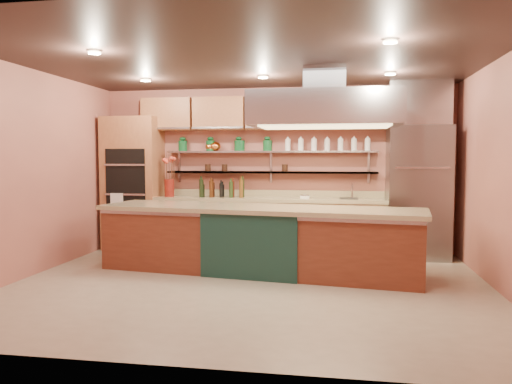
% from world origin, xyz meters
% --- Properties ---
extents(floor, '(6.00, 5.00, 0.02)m').
position_xyz_m(floor, '(0.00, 0.00, -0.01)').
color(floor, tan).
rests_on(floor, ground).
extents(ceiling, '(6.00, 5.00, 0.02)m').
position_xyz_m(ceiling, '(0.00, 0.00, 2.80)').
color(ceiling, black).
rests_on(ceiling, wall_back).
extents(wall_back, '(6.00, 0.04, 2.80)m').
position_xyz_m(wall_back, '(0.00, 2.50, 1.40)').
color(wall_back, '#A65D4E').
rests_on(wall_back, floor).
extents(wall_front, '(6.00, 0.04, 2.80)m').
position_xyz_m(wall_front, '(0.00, -2.50, 1.40)').
color(wall_front, '#A65D4E').
rests_on(wall_front, floor).
extents(wall_left, '(0.04, 5.00, 2.80)m').
position_xyz_m(wall_left, '(-3.00, 0.00, 1.40)').
color(wall_left, '#A65D4E').
rests_on(wall_left, floor).
extents(wall_right, '(0.04, 5.00, 2.80)m').
position_xyz_m(wall_right, '(3.00, 0.00, 1.40)').
color(wall_right, '#A65D4E').
rests_on(wall_right, floor).
extents(oven_stack, '(0.95, 0.64, 2.30)m').
position_xyz_m(oven_stack, '(-2.45, 2.18, 1.15)').
color(oven_stack, '#9C5C38').
rests_on(oven_stack, floor).
extents(refrigerator, '(0.95, 0.72, 2.10)m').
position_xyz_m(refrigerator, '(2.35, 2.14, 1.05)').
color(refrigerator, gray).
rests_on(refrigerator, floor).
extents(back_counter, '(3.84, 0.64, 0.93)m').
position_xyz_m(back_counter, '(-0.05, 2.20, 0.47)').
color(back_counter, tan).
rests_on(back_counter, floor).
extents(wall_shelf_lower, '(3.60, 0.26, 0.03)m').
position_xyz_m(wall_shelf_lower, '(-0.05, 2.37, 1.35)').
color(wall_shelf_lower, '#A6A8AD').
rests_on(wall_shelf_lower, wall_back).
extents(wall_shelf_upper, '(3.60, 0.26, 0.03)m').
position_xyz_m(wall_shelf_upper, '(-0.05, 2.37, 1.70)').
color(wall_shelf_upper, '#A6A8AD').
rests_on(wall_shelf_upper, wall_back).
extents(upper_cabinets, '(4.60, 0.36, 0.55)m').
position_xyz_m(upper_cabinets, '(0.00, 2.32, 2.35)').
color(upper_cabinets, '#9C5C38').
rests_on(upper_cabinets, wall_back).
extents(range_hood, '(2.00, 1.00, 0.45)m').
position_xyz_m(range_hood, '(0.91, 0.73, 2.25)').
color(range_hood, '#A6A8AD').
rests_on(range_hood, ceiling).
extents(ceiling_downlights, '(4.00, 2.80, 0.02)m').
position_xyz_m(ceiling_downlights, '(0.00, 0.20, 2.77)').
color(ceiling_downlights, '#FFE5A5').
rests_on(ceiling_downlights, ceiling).
extents(island, '(4.50, 1.54, 0.92)m').
position_xyz_m(island, '(0.01, 0.73, 0.46)').
color(island, brown).
rests_on(island, floor).
extents(flower_vase, '(0.20, 0.20, 0.30)m').
position_xyz_m(flower_vase, '(-1.78, 2.15, 1.08)').
color(flower_vase, maroon).
rests_on(flower_vase, back_counter).
extents(oil_bottle_cluster, '(0.84, 0.49, 0.26)m').
position_xyz_m(oil_bottle_cluster, '(-0.85, 2.15, 1.06)').
color(oil_bottle_cluster, black).
rests_on(oil_bottle_cluster, back_counter).
extents(kitchen_scale, '(0.17, 0.15, 0.08)m').
position_xyz_m(kitchen_scale, '(0.56, 2.15, 0.97)').
color(kitchen_scale, silver).
rests_on(kitchen_scale, back_counter).
extents(bar_faucet, '(0.04, 0.04, 0.25)m').
position_xyz_m(bar_faucet, '(1.33, 2.25, 1.05)').
color(bar_faucet, silver).
rests_on(bar_faucet, back_counter).
extents(copper_kettle, '(0.20, 0.20, 0.16)m').
position_xyz_m(copper_kettle, '(-1.02, 2.37, 1.80)').
color(copper_kettle, '#CC712F').
rests_on(copper_kettle, wall_shelf_upper).
extents(green_canister, '(0.15, 0.15, 0.18)m').
position_xyz_m(green_canister, '(-0.57, 2.37, 1.80)').
color(green_canister, '#0E431E').
rests_on(green_canister, wall_shelf_upper).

